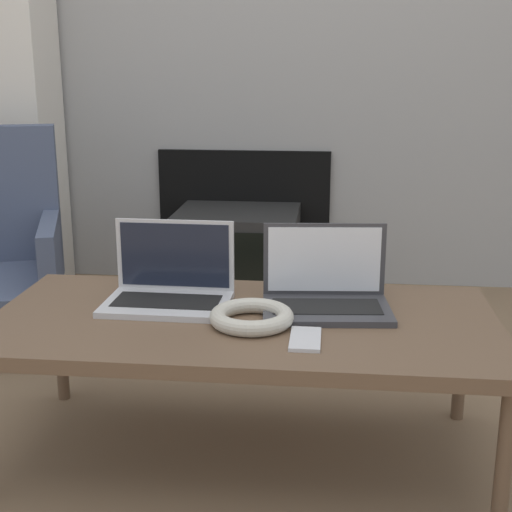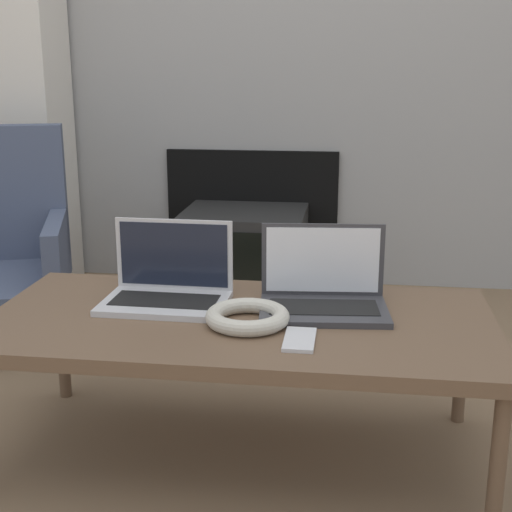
{
  "view_description": "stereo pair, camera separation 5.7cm",
  "coord_description": "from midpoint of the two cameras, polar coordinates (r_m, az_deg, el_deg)",
  "views": [
    {
      "loc": [
        0.21,
        -1.43,
        1.0
      ],
      "look_at": [
        0.0,
        0.54,
        0.46
      ],
      "focal_mm": 50.0,
      "sensor_mm": 36.0,
      "label": 1
    },
    {
      "loc": [
        0.27,
        -1.42,
        1.0
      ],
      "look_at": [
        0.0,
        0.54,
        0.46
      ],
      "focal_mm": 50.0,
      "sensor_mm": 36.0,
      "label": 2
    }
  ],
  "objects": [
    {
      "name": "ground_plane",
      "position": [
        1.76,
        -2.97,
        -19.49
      ],
      "size": [
        14.0,
        14.0,
        0.0
      ],
      "primitive_type": "plane",
      "color": "#7A6047"
    },
    {
      "name": "table",
      "position": [
        1.8,
        -1.94,
        -5.79
      ],
      "size": [
        1.27,
        0.62,
        0.39
      ],
      "color": "brown",
      "rests_on": "ground_plane"
    },
    {
      "name": "laptop_left",
      "position": [
        1.9,
        -7.76,
        -2.39
      ],
      "size": [
        0.33,
        0.22,
        0.21
      ],
      "rotation": [
        0.0,
        0.0,
        -0.01
      ],
      "color": "silver",
      "rests_on": "table"
    },
    {
      "name": "laptop_right",
      "position": [
        1.84,
        4.71,
        -2.82
      ],
      "size": [
        0.34,
        0.25,
        0.21
      ],
      "rotation": [
        0.0,
        0.0,
        0.09
      ],
      "color": "#38383D",
      "rests_on": "table"
    },
    {
      "name": "headphones",
      "position": [
        1.73,
        -1.3,
        -4.88
      ],
      "size": [
        0.21,
        0.21,
        0.04
      ],
      "color": "beige",
      "rests_on": "table"
    },
    {
      "name": "phone",
      "position": [
        1.64,
        2.97,
        -6.66
      ],
      "size": [
        0.07,
        0.14,
        0.01
      ],
      "color": "silver",
      "rests_on": "table"
    },
    {
      "name": "tv",
      "position": [
        3.12,
        -2.01,
        0.17
      ],
      "size": [
        0.53,
        0.46,
        0.38
      ],
      "color": "black",
      "rests_on": "ground_plane"
    }
  ]
}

